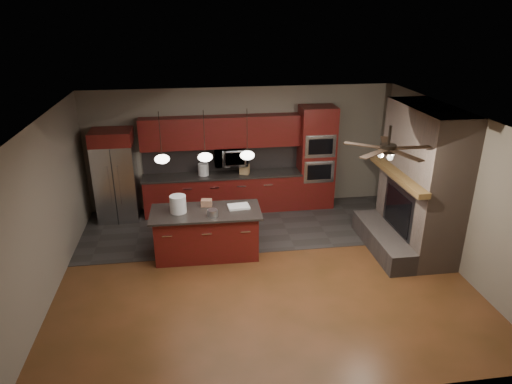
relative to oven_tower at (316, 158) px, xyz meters
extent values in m
plane|color=brown|center=(-1.70, -2.69, -1.19)|extent=(7.00, 7.00, 0.00)
cube|color=white|center=(-1.70, -2.69, 1.61)|extent=(7.00, 6.00, 0.02)
cube|color=#6A6355|center=(-1.70, 0.31, 0.21)|extent=(7.00, 0.02, 2.80)
cube|color=#6A6355|center=(1.80, -2.69, 0.21)|extent=(0.02, 6.00, 2.80)
cube|color=#6A6355|center=(-5.20, -2.69, 0.21)|extent=(0.02, 6.00, 2.80)
cube|color=#2E2B29|center=(-1.70, -0.89, -1.19)|extent=(7.00, 2.40, 0.01)
cube|color=#776255|center=(1.40, -2.29, 0.21)|extent=(0.80, 2.00, 2.80)
cube|color=#4C433E|center=(0.75, -2.29, -0.99)|extent=(0.50, 2.00, 0.40)
cube|color=#2D2D30|center=(1.02, -2.29, -0.37)|extent=(0.05, 1.20, 0.95)
cube|color=black|center=(1.00, -2.29, -0.37)|extent=(0.02, 1.00, 0.75)
cube|color=brown|center=(0.90, -2.29, 0.36)|extent=(0.22, 2.10, 0.10)
cube|color=#5B1012|center=(-2.18, 0.01, -0.76)|extent=(3.55, 0.60, 0.86)
cube|color=black|center=(-2.18, 0.01, -0.31)|extent=(3.59, 0.64, 0.04)
cube|color=black|center=(-2.18, 0.29, 0.01)|extent=(3.55, 0.03, 0.60)
cube|color=#5B1012|center=(-2.18, 0.13, 0.66)|extent=(3.55, 0.35, 0.70)
cube|color=#5B1012|center=(0.00, 0.01, 0.00)|extent=(0.80, 0.60, 2.38)
cube|color=silver|center=(0.00, -0.30, -0.24)|extent=(0.70, 0.03, 0.52)
cube|color=black|center=(0.00, -0.32, -0.24)|extent=(0.55, 0.02, 0.35)
cube|color=silver|center=(0.00, -0.30, 0.36)|extent=(0.70, 0.03, 0.52)
cube|color=black|center=(0.00, -0.32, 0.36)|extent=(0.55, 0.02, 0.35)
imported|color=silver|center=(-1.98, 0.06, 0.11)|extent=(0.73, 0.41, 0.50)
cube|color=silver|center=(-4.50, -0.07, -0.33)|extent=(0.86, 0.72, 1.73)
cube|color=#2D2D30|center=(-4.50, -0.44, -0.33)|extent=(0.02, 0.02, 1.71)
cube|color=silver|center=(-4.60, -0.45, -0.28)|extent=(0.03, 0.03, 0.86)
cube|color=silver|center=(-4.40, -0.45, -0.28)|extent=(0.03, 0.03, 0.86)
cube|color=#5B1012|center=(-4.50, -0.08, 0.69)|extent=(0.86, 0.72, 0.30)
cube|color=#5B1012|center=(-2.64, -2.00, -0.75)|extent=(1.91, 0.82, 0.88)
cube|color=black|center=(-2.64, -2.00, -0.29)|extent=(2.06, 0.97, 0.04)
cylinder|color=silver|center=(-3.13, -1.98, -0.11)|extent=(0.40, 0.40, 0.32)
cylinder|color=#AEADB2|center=(-2.52, -2.24, -0.21)|extent=(0.19, 0.19, 0.12)
cube|color=white|center=(-2.01, -1.93, -0.25)|extent=(0.41, 0.31, 0.04)
cube|color=#92644B|center=(-2.61, -1.77, -0.21)|extent=(0.22, 0.17, 0.13)
cylinder|color=silver|center=(-2.60, 0.01, -0.16)|extent=(0.31, 0.31, 0.27)
cube|color=#A07F53|center=(-1.67, -0.04, -0.18)|extent=(0.25, 0.23, 0.22)
cylinder|color=black|center=(-3.35, -1.99, 1.22)|extent=(0.01, 0.01, 0.78)
ellipsoid|color=white|center=(-3.35, -1.99, 0.77)|extent=(0.26, 0.26, 0.16)
cylinder|color=black|center=(-2.60, -1.99, 1.22)|extent=(0.01, 0.01, 0.78)
ellipsoid|color=white|center=(-2.60, -1.99, 0.77)|extent=(0.26, 0.26, 0.16)
cylinder|color=black|center=(-1.85, -1.99, 1.22)|extent=(0.01, 0.01, 0.78)
ellipsoid|color=white|center=(-1.85, -1.99, 0.77)|extent=(0.26, 0.26, 0.16)
cylinder|color=black|center=(0.10, -3.49, 1.46)|extent=(0.04, 0.04, 0.30)
cylinder|color=black|center=(0.10, -3.49, 1.26)|extent=(0.24, 0.24, 0.12)
cube|color=#2F2012|center=(0.48, -3.49, 1.26)|extent=(0.60, 0.12, 0.01)
cube|color=#2F2012|center=(0.22, -3.13, 1.26)|extent=(0.30, 0.61, 0.01)
cube|color=#2F2012|center=(-0.21, -3.27, 1.26)|extent=(0.56, 0.45, 0.01)
cube|color=#2F2012|center=(-0.21, -3.72, 1.26)|extent=(0.56, 0.45, 0.01)
cube|color=#2F2012|center=(0.22, -3.85, 1.26)|extent=(0.30, 0.61, 0.01)
camera|label=1|loc=(-2.81, -9.73, 3.25)|focal=32.00mm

